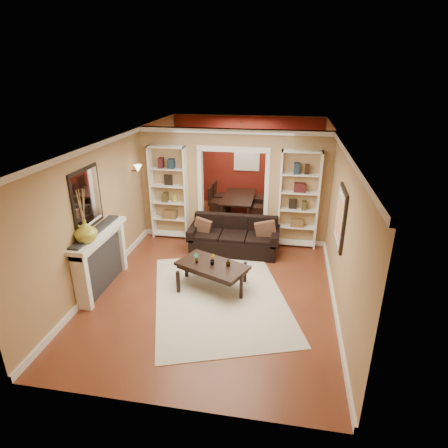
% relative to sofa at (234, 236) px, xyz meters
% --- Properties ---
extents(floor, '(8.00, 8.00, 0.00)m').
position_rel_sofa_xyz_m(floor, '(-0.14, -0.45, -0.40)').
color(floor, brown).
rests_on(floor, ground).
extents(ceiling, '(8.00, 8.00, 0.00)m').
position_rel_sofa_xyz_m(ceiling, '(-0.14, -0.45, 2.30)').
color(ceiling, white).
rests_on(ceiling, ground).
extents(wall_back, '(8.00, 0.00, 8.00)m').
position_rel_sofa_xyz_m(wall_back, '(-0.14, 3.55, 0.95)').
color(wall_back, tan).
rests_on(wall_back, ground).
extents(wall_front, '(8.00, 0.00, 8.00)m').
position_rel_sofa_xyz_m(wall_front, '(-0.14, -4.45, 0.95)').
color(wall_front, tan).
rests_on(wall_front, ground).
extents(wall_left, '(0.00, 8.00, 8.00)m').
position_rel_sofa_xyz_m(wall_left, '(-2.39, -0.45, 0.95)').
color(wall_left, tan).
rests_on(wall_left, ground).
extents(wall_right, '(0.00, 8.00, 8.00)m').
position_rel_sofa_xyz_m(wall_right, '(2.11, -0.45, 0.95)').
color(wall_right, tan).
rests_on(wall_right, ground).
extents(partition_wall, '(4.50, 0.15, 2.70)m').
position_rel_sofa_xyz_m(partition_wall, '(-0.14, 0.75, 0.95)').
color(partition_wall, tan).
rests_on(partition_wall, floor).
extents(red_back_panel, '(4.44, 0.04, 2.64)m').
position_rel_sofa_xyz_m(red_back_panel, '(-0.14, 3.52, 0.92)').
color(red_back_panel, maroon).
rests_on(red_back_panel, floor).
extents(dining_window, '(0.78, 0.03, 0.98)m').
position_rel_sofa_xyz_m(dining_window, '(-0.14, 3.48, 1.15)').
color(dining_window, '#8CA5CC').
rests_on(dining_window, wall_back).
extents(area_rug, '(3.27, 3.85, 0.01)m').
position_rel_sofa_xyz_m(area_rug, '(0.02, -1.90, -0.39)').
color(area_rug, beige).
rests_on(area_rug, floor).
extents(sofa, '(2.05, 0.88, 0.80)m').
position_rel_sofa_xyz_m(sofa, '(0.00, 0.00, 0.00)').
color(sofa, black).
rests_on(sofa, floor).
extents(pillow_left, '(0.40, 0.17, 0.39)m').
position_rel_sofa_xyz_m(pillow_left, '(-0.73, -0.02, 0.19)').
color(pillow_left, brown).
rests_on(pillow_left, sofa).
extents(pillow_right, '(0.46, 0.17, 0.45)m').
position_rel_sofa_xyz_m(pillow_right, '(0.73, -0.02, 0.22)').
color(pillow_right, brown).
rests_on(pillow_right, sofa).
extents(coffee_table, '(1.49, 1.19, 0.50)m').
position_rel_sofa_xyz_m(coffee_table, '(-0.18, -1.60, -0.15)').
color(coffee_table, black).
rests_on(coffee_table, floor).
extents(plant_left, '(0.13, 0.12, 0.20)m').
position_rel_sofa_xyz_m(plant_left, '(-0.48, -1.60, 0.20)').
color(plant_left, '#336626').
rests_on(plant_left, coffee_table).
extents(plant_center, '(0.10, 0.12, 0.21)m').
position_rel_sofa_xyz_m(plant_center, '(-0.18, -1.60, 0.20)').
color(plant_center, '#336626').
rests_on(plant_center, coffee_table).
extents(plant_right, '(0.12, 0.12, 0.17)m').
position_rel_sofa_xyz_m(plant_right, '(0.13, -1.60, 0.18)').
color(plant_right, '#336626').
rests_on(plant_right, coffee_table).
extents(bookshelf_left, '(0.90, 0.30, 2.30)m').
position_rel_sofa_xyz_m(bookshelf_left, '(-1.69, 0.58, 0.75)').
color(bookshelf_left, white).
rests_on(bookshelf_left, floor).
extents(bookshelf_right, '(0.90, 0.30, 2.30)m').
position_rel_sofa_xyz_m(bookshelf_right, '(1.41, 0.58, 0.75)').
color(bookshelf_right, white).
rests_on(bookshelf_right, floor).
extents(fireplace, '(0.32, 1.70, 1.16)m').
position_rel_sofa_xyz_m(fireplace, '(-2.23, -1.95, 0.18)').
color(fireplace, white).
rests_on(fireplace, floor).
extents(vase, '(0.40, 0.40, 0.41)m').
position_rel_sofa_xyz_m(vase, '(-2.23, -2.36, 0.96)').
color(vase, '#A3A334').
rests_on(vase, fireplace).
extents(mirror, '(0.03, 0.95, 1.10)m').
position_rel_sofa_xyz_m(mirror, '(-2.37, -1.95, 1.40)').
color(mirror, silver).
rests_on(mirror, wall_left).
extents(wall_sconce, '(0.18, 0.18, 0.22)m').
position_rel_sofa_xyz_m(wall_sconce, '(-2.29, 0.10, 1.43)').
color(wall_sconce, '#FFE0A5').
rests_on(wall_sconce, wall_left).
extents(framed_art, '(0.04, 0.85, 1.05)m').
position_rel_sofa_xyz_m(framed_art, '(2.07, -1.45, 1.15)').
color(framed_art, black).
rests_on(framed_art, wall_right).
extents(dining_table, '(1.59, 0.89, 0.56)m').
position_rel_sofa_xyz_m(dining_table, '(-0.20, 2.42, -0.12)').
color(dining_table, black).
rests_on(dining_table, floor).
extents(dining_chair_nw, '(0.47, 0.47, 0.92)m').
position_rel_sofa_xyz_m(dining_chair_nw, '(-0.75, 2.12, 0.06)').
color(dining_chair_nw, black).
rests_on(dining_chair_nw, floor).
extents(dining_chair_ne, '(0.50, 0.50, 0.76)m').
position_rel_sofa_xyz_m(dining_chair_ne, '(0.35, 2.12, -0.02)').
color(dining_chair_ne, black).
rests_on(dining_chair_ne, floor).
extents(dining_chair_sw, '(0.51, 0.51, 0.90)m').
position_rel_sofa_xyz_m(dining_chair_sw, '(-0.75, 2.72, 0.05)').
color(dining_chair_sw, black).
rests_on(dining_chair_sw, floor).
extents(dining_chair_se, '(0.49, 0.49, 0.89)m').
position_rel_sofa_xyz_m(dining_chair_se, '(0.35, 2.72, 0.05)').
color(dining_chair_se, black).
rests_on(dining_chair_se, floor).
extents(chandelier, '(0.50, 0.50, 0.30)m').
position_rel_sofa_xyz_m(chandelier, '(-0.14, 2.25, 1.62)').
color(chandelier, '#322217').
rests_on(chandelier, ceiling).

